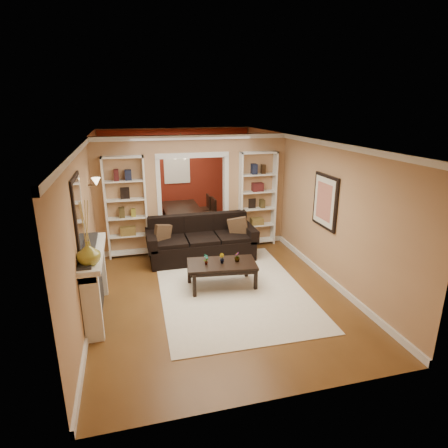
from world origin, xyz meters
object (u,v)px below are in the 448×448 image
object	(u,v)px
coffee_table	(222,275)
bookshelf_right	(257,199)
bookshelf_left	(126,208)
dining_table	(183,219)
fireplace	(96,283)
sofa	(201,239)

from	to	relation	value
coffee_table	bookshelf_right	distance (m)	2.65
bookshelf_left	dining_table	distance (m)	2.34
coffee_table	bookshelf_left	world-z (taller)	bookshelf_left
bookshelf_left	dining_table	size ratio (longest dim) A/B	1.28
coffee_table	bookshelf_right	world-z (taller)	bookshelf_right
bookshelf_left	fireplace	xyz separation A→B (m)	(-0.54, -2.53, -0.57)
coffee_table	dining_table	bearing A→B (deg)	99.96
dining_table	bookshelf_left	bearing A→B (deg)	136.49
coffee_table	dining_table	size ratio (longest dim) A/B	0.72
dining_table	bookshelf_right	bearing A→B (deg)	-134.73
coffee_table	bookshelf_right	bearing A→B (deg)	62.40
coffee_table	fireplace	xyz separation A→B (m)	(-2.23, -0.48, 0.34)
bookshelf_left	bookshelf_right	xyz separation A→B (m)	(3.10, 0.00, 0.00)
coffee_table	fireplace	distance (m)	2.30
sofa	bookshelf_left	distance (m)	1.82
fireplace	dining_table	distance (m)	4.60
bookshelf_left	fireplace	bearing A→B (deg)	-102.05
bookshelf_right	fireplace	size ratio (longest dim) A/B	1.35
dining_table	coffee_table	bearing A→B (deg)	-177.11
sofa	bookshelf_right	size ratio (longest dim) A/B	1.05
fireplace	bookshelf_left	bearing A→B (deg)	77.95
bookshelf_left	dining_table	bearing A→B (deg)	46.49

